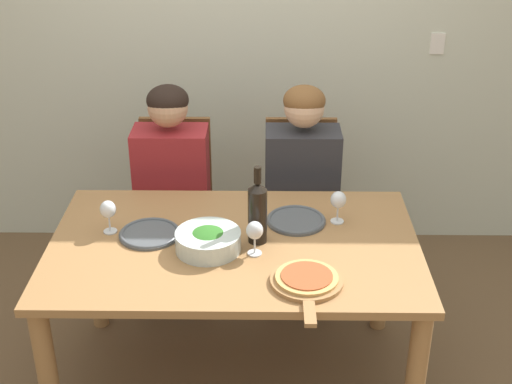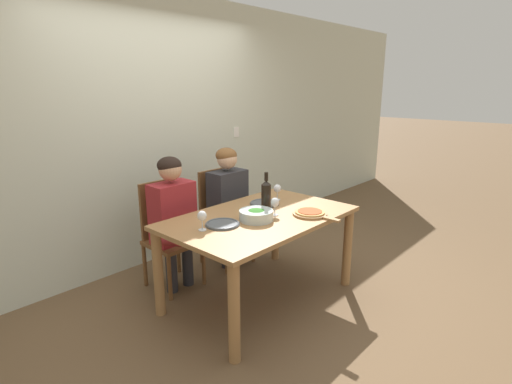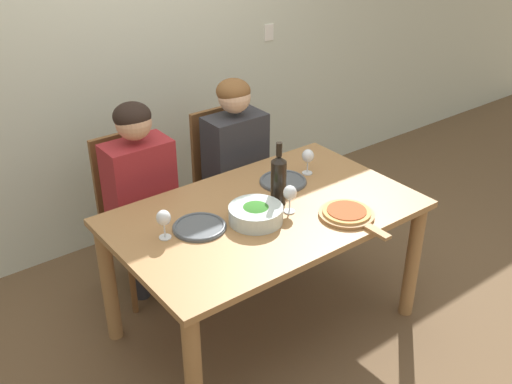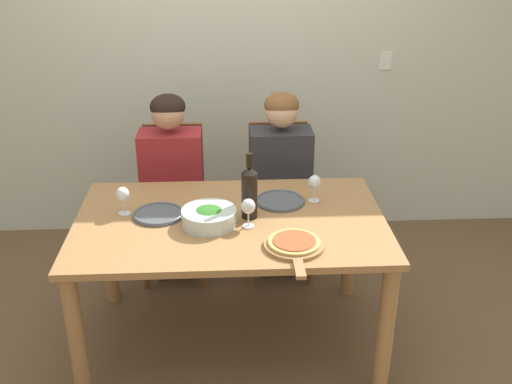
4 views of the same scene
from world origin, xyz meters
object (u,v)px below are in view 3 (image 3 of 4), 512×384
(broccoli_bowl, at_px, (256,214))
(wine_glass_centre, at_px, (290,194))
(wine_bottle, at_px, (279,179))
(wine_glass_right, at_px, (308,157))
(chair_left, at_px, (135,210))
(pizza_on_board, at_px, (348,214))
(dinner_plate_left, at_px, (199,227))
(person_man, at_px, (237,154))
(wine_glass_left, at_px, (164,219))
(chair_right, at_px, (227,178))
(person_woman, at_px, (141,184))
(dinner_plate_right, at_px, (283,181))

(broccoli_bowl, bearing_deg, wine_glass_centre, -9.21)
(wine_bottle, relative_size, wine_glass_right, 2.30)
(chair_left, height_order, wine_glass_right, chair_left)
(chair_left, xyz_separation_m, pizza_on_board, (0.64, -1.12, 0.27))
(dinner_plate_left, bearing_deg, person_man, 43.08)
(dinner_plate_left, height_order, wine_glass_right, wine_glass_right)
(pizza_on_board, distance_m, wine_glass_left, 0.93)
(chair_right, xyz_separation_m, wine_glass_right, (0.13, -0.63, 0.36))
(person_woman, bearing_deg, chair_right, 9.84)
(dinner_plate_left, bearing_deg, chair_right, 47.85)
(wine_bottle, bearing_deg, dinner_plate_right, 44.17)
(chair_right, xyz_separation_m, pizza_on_board, (-0.03, -1.12, 0.27))
(chair_left, xyz_separation_m, dinner_plate_right, (0.62, -0.64, 0.26))
(chair_right, relative_size, dinner_plate_right, 3.64)
(chair_right, xyz_separation_m, broccoli_bowl, (-0.43, -0.88, 0.30))
(person_man, distance_m, wine_glass_right, 0.55)
(wine_bottle, bearing_deg, person_woman, 123.34)
(broccoli_bowl, bearing_deg, person_woman, 107.98)
(broccoli_bowl, bearing_deg, wine_glass_right, 23.40)
(person_man, distance_m, dinner_plate_left, 0.95)
(person_woman, distance_m, pizza_on_board, 1.20)
(chair_right, height_order, person_man, person_man)
(wine_bottle, height_order, wine_glass_right, wine_bottle)
(chair_right, xyz_separation_m, wine_glass_centre, (-0.23, -0.91, 0.36))
(person_man, height_order, wine_bottle, person_man)
(pizza_on_board, bearing_deg, person_woman, 122.61)
(person_woman, height_order, wine_glass_centre, person_woman)
(chair_left, bearing_deg, person_man, -9.84)
(wine_bottle, height_order, wine_glass_left, wine_bottle)
(chair_right, height_order, person_woman, person_woman)
(wine_bottle, bearing_deg, wine_glass_right, 25.36)
(chair_right, xyz_separation_m, wine_bottle, (-0.22, -0.80, 0.40))
(wine_bottle, height_order, wine_glass_centre, wine_bottle)
(chair_left, height_order, wine_bottle, wine_bottle)
(broccoli_bowl, distance_m, pizza_on_board, 0.47)
(chair_right, relative_size, wine_bottle, 2.77)
(person_woman, distance_m, wine_glass_left, 0.66)
(chair_left, xyz_separation_m, broccoli_bowl, (0.25, -0.88, 0.30))
(person_man, distance_m, dinner_plate_right, 0.52)
(wine_bottle, distance_m, wine_glass_left, 0.65)
(person_man, distance_m, wine_bottle, 0.74)
(person_man, bearing_deg, wine_glass_left, -144.54)
(dinner_plate_left, height_order, dinner_plate_right, same)
(wine_glass_left, bearing_deg, chair_right, 40.27)
(chair_right, relative_size, broccoli_bowl, 3.51)
(wine_glass_centre, bearing_deg, person_woman, 119.12)
(dinner_plate_right, bearing_deg, person_woman, 140.17)
(wine_glass_left, bearing_deg, dinner_plate_right, 6.90)
(person_man, relative_size, pizza_on_board, 2.85)
(chair_left, relative_size, person_man, 0.80)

